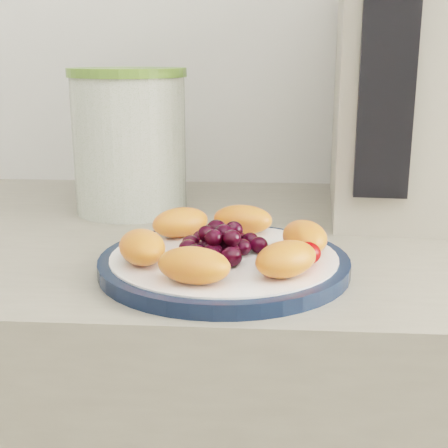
{
  "coord_description": "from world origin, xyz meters",
  "views": [
    {
      "loc": [
        0.01,
        0.43,
        1.12
      ],
      "look_at": [
        -0.04,
        1.04,
        0.95
      ],
      "focal_mm": 50.0,
      "sensor_mm": 36.0,
      "label": 1
    }
  ],
  "objects": [
    {
      "name": "plate_rim",
      "position": [
        -0.04,
        1.04,
        0.91
      ],
      "size": [
        0.26,
        0.26,
        0.01
      ],
      "primitive_type": "cylinder",
      "color": "#101C33",
      "rests_on": "counter"
    },
    {
      "name": "plate_face",
      "position": [
        -0.04,
        1.04,
        0.91
      ],
      "size": [
        0.23,
        0.23,
        0.02
      ],
      "primitive_type": "cylinder",
      "color": "white",
      "rests_on": "counter"
    },
    {
      "name": "canister",
      "position": [
        -0.19,
        1.29,
        0.99
      ],
      "size": [
        0.17,
        0.17,
        0.19
      ],
      "primitive_type": "cylinder",
      "rotation": [
        0.0,
        0.0,
        0.09
      ],
      "color": "#3E591B",
      "rests_on": "counter"
    },
    {
      "name": "canister_lid",
      "position": [
        -0.19,
        1.29,
        1.09
      ],
      "size": [
        0.18,
        0.18,
        0.01
      ],
      "primitive_type": "cylinder",
      "rotation": [
        0.0,
        0.0,
        0.09
      ],
      "color": "olive",
      "rests_on": "canister"
    },
    {
      "name": "appliance_body",
      "position": [
        0.2,
        1.32,
        1.08
      ],
      "size": [
        0.23,
        0.31,
        0.37
      ],
      "primitive_type": "cube",
      "rotation": [
        0.0,
        0.0,
        -0.08
      ],
      "color": "#AAA291",
      "rests_on": "counter"
    },
    {
      "name": "appliance_panel",
      "position": [
        0.14,
        1.17,
        1.09
      ],
      "size": [
        0.06,
        0.03,
        0.27
      ],
      "primitive_type": "cube",
      "rotation": [
        0.0,
        0.0,
        -0.08
      ],
      "color": "black",
      "rests_on": "appliance_body"
    },
    {
      "name": "fruit_plate",
      "position": [
        -0.03,
        1.04,
        0.93
      ],
      "size": [
        0.22,
        0.22,
        0.03
      ],
      "color": "orange",
      "rests_on": "plate_face"
    }
  ]
}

